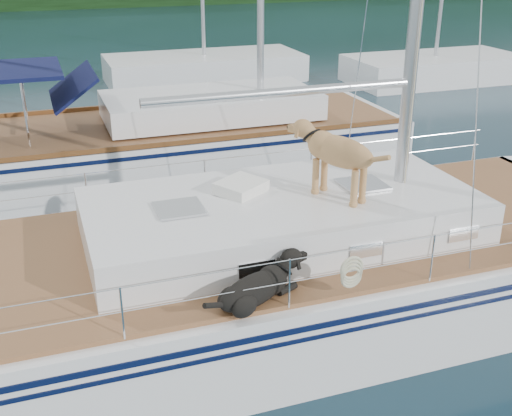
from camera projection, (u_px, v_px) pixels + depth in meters
name	position (u px, v px, depth m)	size (l,w,h in m)	color
ground	(227.00, 323.00, 9.00)	(120.00, 120.00, 0.00)	black
main_sailboat	(233.00, 279.00, 8.76)	(12.00, 3.91, 14.01)	white
neighbor_sailboat	(166.00, 144.00, 14.63)	(11.00, 3.50, 13.30)	white
bg_boat_center	(204.00, 68.00, 23.94)	(7.20, 3.00, 11.65)	white
bg_boat_east	(434.00, 69.00, 23.77)	(6.40, 3.00, 11.65)	white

